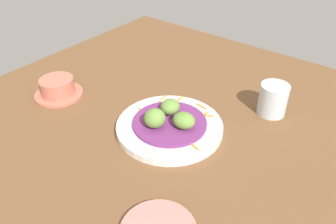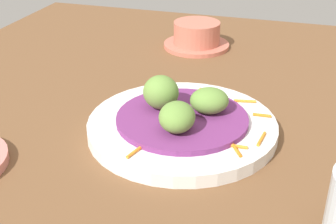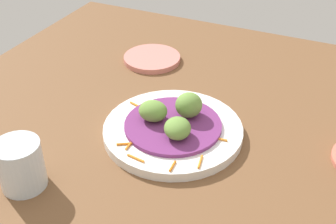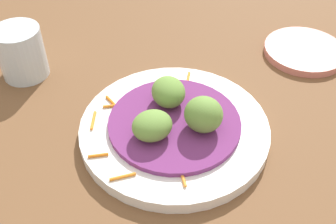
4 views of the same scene
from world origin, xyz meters
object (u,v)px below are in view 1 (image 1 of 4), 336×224
at_px(guac_scoop_center, 184,120).
at_px(terracotta_bowl, 58,88).
at_px(guac_scoop_left, 155,118).
at_px(water_glass, 273,99).
at_px(main_plate, 170,127).
at_px(guac_scoop_right, 170,107).

bearing_deg(guac_scoop_center, terracotta_bowl, -79.68).
bearing_deg(guac_scoop_center, guac_scoop_left, -54.47).
bearing_deg(guac_scoop_left, guac_scoop_center, 125.53).
xyz_separation_m(guac_scoop_center, water_glass, (-0.22, 0.12, -0.00)).
bearing_deg(main_plate, terracotta_bowl, -79.15).
xyz_separation_m(guac_scoop_left, guac_scoop_right, (-0.07, -0.01, -0.01)).
bearing_deg(main_plate, guac_scoop_center, 95.53).
relative_size(main_plate, water_glass, 3.14).
relative_size(terracotta_bowl, water_glass, 1.62).
relative_size(guac_scoop_left, water_glass, 0.62).
relative_size(guac_scoop_right, terracotta_bowl, 0.40).
relative_size(guac_scoop_center, guac_scoop_right, 1.01).
height_order(main_plate, terracotta_bowl, terracotta_bowl).
relative_size(guac_scoop_left, terracotta_bowl, 0.38).
distance_m(main_plate, guac_scoop_center, 0.05).
bearing_deg(guac_scoop_left, main_plate, 155.53).
bearing_deg(guac_scoop_right, guac_scoop_left, 5.53).
bearing_deg(guac_scoop_right, terracotta_bowl, -73.08).
xyz_separation_m(guac_scoop_left, water_glass, (-0.26, 0.18, -0.01)).
xyz_separation_m(guac_scoop_right, water_glass, (-0.19, 0.19, -0.00)).
distance_m(main_plate, water_glass, 0.28).
bearing_deg(guac_scoop_center, guac_scoop_right, -114.47).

